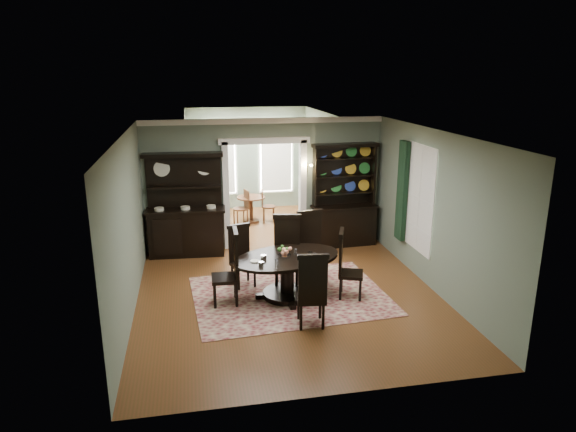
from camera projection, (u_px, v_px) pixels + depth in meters
name	position (u px, v px, depth m)	size (l,w,h in m)	color
room	(289.00, 215.00, 9.06)	(5.51, 6.01, 3.01)	brown
parlor	(251.00, 164.00, 14.26)	(3.51, 3.50, 3.01)	brown
doorway_trim	(265.00, 179.00, 11.84)	(2.08, 0.25, 2.57)	white
right_window	(411.00, 195.00, 10.37)	(0.15, 1.47, 2.12)	white
wall_sconce	(306.00, 167.00, 11.79)	(0.27, 0.21, 0.21)	gold
rug	(290.00, 295.00, 9.52)	(3.50, 2.62, 0.01)	maroon
dining_table	(287.00, 269.00, 9.33)	(2.31, 2.31, 0.79)	black
centerpiece	(285.00, 254.00, 9.22)	(1.21, 0.78, 0.20)	silver
chair_far_left	(241.00, 253.00, 9.88)	(0.54, 0.53, 1.20)	black
chair_far_mid	(287.00, 249.00, 9.83)	(0.60, 0.58, 1.39)	black
chair_far_right	(311.00, 244.00, 10.11)	(0.60, 0.58, 1.40)	black
chair_end_left	(231.00, 265.00, 9.03)	(0.49, 0.53, 1.37)	black
chair_end_right	(345.00, 263.00, 9.30)	(0.58, 0.59, 1.28)	black
chair_near	(312.00, 289.00, 8.16)	(0.53, 0.51, 1.30)	black
sideboard	(186.00, 220.00, 11.48)	(1.78, 0.72, 2.30)	black
welsh_dresser	(344.00, 209.00, 12.13)	(1.58, 0.66, 2.41)	black
parlor_table	(251.00, 206.00, 14.00)	(0.77, 0.77, 0.71)	#562E18
parlor_chair_left	(243.00, 206.00, 13.74)	(0.43, 0.42, 0.95)	#562E18
parlor_chair_right	(266.00, 205.00, 13.99)	(0.39, 0.38, 0.91)	#562E18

